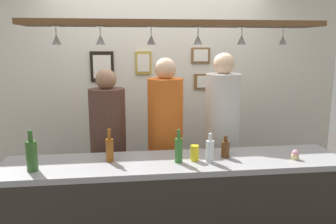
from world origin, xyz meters
The scene contains 23 objects.
back_wall centered at (0.00, 1.10, 1.30)m, with size 4.40×0.06×2.60m, color silver.
bar_counter centered at (0.00, -0.50, 0.65)m, with size 2.70×0.55×0.95m.
overhead_glass_rack centered at (0.00, -0.30, 2.00)m, with size 2.20×0.36×0.04m, color brown.
hanging_wineglass_far_left centered at (-0.86, -0.30, 1.89)m, with size 0.07×0.07×0.13m.
hanging_wineglass_left centered at (-0.55, -0.33, 1.89)m, with size 0.07×0.07×0.13m.
hanging_wineglass_center_left centered at (-0.18, -0.29, 1.89)m, with size 0.07×0.07×0.13m.
hanging_wineglass_center centered at (0.17, -0.33, 1.89)m, with size 0.07×0.07×0.13m.
hanging_wineglass_center_right centered at (0.52, -0.31, 1.89)m, with size 0.07×0.07×0.13m.
hanging_wineglass_right centered at (0.88, -0.24, 1.89)m, with size 0.07×0.07×0.13m.
person_left_brown_shirt centered at (-0.55, 0.30, 0.98)m, with size 0.34×0.34×1.63m.
person_middle_orange_shirt centered at (0.00, 0.30, 1.05)m, with size 0.34×0.34×1.73m.
person_right_white_patterned_shirt centered at (0.56, 0.30, 1.07)m, with size 0.34×0.34×1.77m.
bottle_beer_brown_stubby centered at (0.41, -0.33, 1.02)m, with size 0.07×0.07×0.18m.
bottle_champagne_green centered at (-1.06, -0.44, 1.07)m, with size 0.08×0.08×0.30m.
bottle_soda_clear centered at (0.26, -0.42, 1.05)m, with size 0.06×0.06×0.23m.
bottle_beer_green_import centered at (0.02, -0.40, 1.06)m, with size 0.06×0.06×0.26m.
bottle_beer_amber_tall centered at (-0.51, -0.31, 1.05)m, with size 0.06×0.06×0.26m.
drink_can centered at (0.15, -0.37, 1.01)m, with size 0.07×0.07×0.12m, color yellow.
cupcake centered at (0.95, -0.44, 0.99)m, with size 0.06×0.06×0.08m.
picture_frame_lower_pair centered at (0.58, 1.06, 1.42)m, with size 0.30×0.02×0.18m.
picture_frame_upper_small centered at (0.50, 1.06, 1.72)m, with size 0.22×0.02×0.18m.
picture_frame_crest centered at (-0.16, 1.06, 1.64)m, with size 0.18×0.02×0.26m.
picture_frame_caricature centered at (-0.63, 1.06, 1.60)m, with size 0.26×0.02×0.34m.
Camera 1 is at (-0.38, -2.91, 1.86)m, focal length 36.78 mm.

